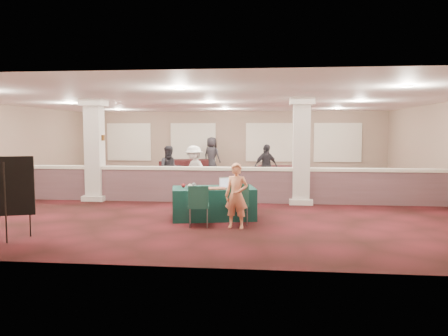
# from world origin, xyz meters

# --- Properties ---
(ground) EXTENTS (16.00, 16.00, 0.00)m
(ground) POSITION_xyz_m (0.00, 0.00, 0.00)
(ground) COLOR #461117
(ground) RESTS_ON ground
(wall_back) EXTENTS (16.00, 0.04, 3.20)m
(wall_back) POSITION_xyz_m (0.00, 8.00, 1.60)
(wall_back) COLOR gray
(wall_back) RESTS_ON ground
(wall_front) EXTENTS (16.00, 0.04, 3.20)m
(wall_front) POSITION_xyz_m (0.00, -8.00, 1.60)
(wall_front) COLOR gray
(wall_front) RESTS_ON ground
(ceiling) EXTENTS (16.00, 16.00, 0.02)m
(ceiling) POSITION_xyz_m (0.00, 0.00, 3.20)
(ceiling) COLOR white
(ceiling) RESTS_ON wall_back
(partition_wall) EXTENTS (15.60, 0.28, 1.10)m
(partition_wall) POSITION_xyz_m (0.00, -1.50, 0.57)
(partition_wall) COLOR brown
(partition_wall) RESTS_ON ground
(column_left) EXTENTS (0.72, 0.72, 3.20)m
(column_left) POSITION_xyz_m (-3.50, -1.50, 1.64)
(column_left) COLOR beige
(column_left) RESTS_ON ground
(column_right) EXTENTS (0.72, 0.72, 3.20)m
(column_right) POSITION_xyz_m (3.00, -1.50, 1.64)
(column_right) COLOR beige
(column_right) RESTS_ON ground
(sconce_left) EXTENTS (0.12, 0.12, 0.18)m
(sconce_left) POSITION_xyz_m (-3.78, -1.50, 2.00)
(sconce_left) COLOR brown
(sconce_left) RESTS_ON column_left
(sconce_right) EXTENTS (0.12, 0.12, 0.18)m
(sconce_right) POSITION_xyz_m (-3.22, -1.50, 2.00)
(sconce_right) COLOR brown
(sconce_right) RESTS_ON column_left
(near_table) EXTENTS (2.24, 1.44, 0.79)m
(near_table) POSITION_xyz_m (0.65, -4.03, 0.40)
(near_table) COLOR #0E3634
(near_table) RESTS_ON ground
(conf_chair_main) EXTENTS (0.57, 0.57, 0.98)m
(conf_chair_main) POSITION_xyz_m (1.32, -4.66, 0.58)
(conf_chair_main) COLOR #1D554B
(conf_chair_main) RESTS_ON ground
(conf_chair_side) EXTENTS (0.56, 0.56, 0.98)m
(conf_chair_side) POSITION_xyz_m (0.42, -5.02, 0.58)
(conf_chair_side) COLOR #1D554B
(conf_chair_side) RESTS_ON ground
(easel_board) EXTENTS (0.97, 0.60, 1.72)m
(easel_board) POSITION_xyz_m (-3.23, -6.61, 1.09)
(easel_board) COLOR black
(easel_board) RESTS_ON ground
(woman) EXTENTS (0.60, 0.46, 1.50)m
(woman) POSITION_xyz_m (1.31, -5.03, 0.75)
(woman) COLOR #F08C68
(woman) RESTS_ON ground
(far_table_front_left) EXTENTS (2.12, 1.34, 0.80)m
(far_table_front_left) POSITION_xyz_m (-2.50, 1.44, 0.40)
(far_table_front_left) COLOR black
(far_table_front_left) RESTS_ON ground
(far_table_front_center) EXTENTS (2.01, 1.05, 0.81)m
(far_table_front_center) POSITION_xyz_m (-1.77, 0.30, 0.40)
(far_table_front_center) COLOR black
(far_table_front_center) RESTS_ON ground
(far_table_front_right) EXTENTS (2.13, 1.43, 0.79)m
(far_table_front_right) POSITION_xyz_m (2.50, 1.97, 0.40)
(far_table_front_right) COLOR black
(far_table_front_right) RESTS_ON ground
(far_table_back_left) EXTENTS (1.81, 1.04, 0.70)m
(far_table_back_left) POSITION_xyz_m (-2.50, 6.47, 0.35)
(far_table_back_left) COLOR black
(far_table_back_left) RESTS_ON ground
(far_table_back_center) EXTENTS (2.03, 1.26, 0.77)m
(far_table_back_center) POSITION_xyz_m (-1.94, 6.50, 0.38)
(far_table_back_center) COLOR black
(far_table_back_center) RESTS_ON ground
(far_table_back_right) EXTENTS (1.98, 1.14, 0.76)m
(far_table_back_right) POSITION_xyz_m (2.50, 3.20, 0.38)
(far_table_back_right) COLOR black
(far_table_back_right) RESTS_ON ground
(attendee_a) EXTENTS (0.91, 0.69, 1.68)m
(attendee_a) POSITION_xyz_m (-1.50, 0.38, 0.84)
(attendee_a) COLOR black
(attendee_a) RESTS_ON ground
(attendee_b) EXTENTS (1.15, 1.09, 1.70)m
(attendee_b) POSITION_xyz_m (-0.56, 0.00, 0.85)
(attendee_b) COLOR beige
(attendee_b) RESTS_ON ground
(attendee_c) EXTENTS (1.10, 0.94, 1.70)m
(attendee_c) POSITION_xyz_m (1.91, 1.78, 0.85)
(attendee_c) COLOR black
(attendee_c) RESTS_ON ground
(attendee_d) EXTENTS (1.06, 0.87, 1.88)m
(attendee_d) POSITION_xyz_m (-0.88, 7.00, 0.94)
(attendee_d) COLOR black
(attendee_d) RESTS_ON ground
(laptop_base) EXTENTS (0.40, 0.32, 0.02)m
(laptop_base) POSITION_xyz_m (0.98, -4.01, 0.80)
(laptop_base) COLOR silver
(laptop_base) RESTS_ON near_table
(laptop_screen) EXTENTS (0.35, 0.09, 0.24)m
(laptop_screen) POSITION_xyz_m (0.95, -3.89, 0.93)
(laptop_screen) COLOR silver
(laptop_screen) RESTS_ON near_table
(screen_glow) EXTENTS (0.32, 0.07, 0.21)m
(screen_glow) POSITION_xyz_m (0.95, -3.90, 0.92)
(screen_glow) COLOR silver
(screen_glow) RESTS_ON near_table
(knitting) EXTENTS (0.49, 0.41, 0.03)m
(knitting) POSITION_xyz_m (0.76, -4.28, 0.81)
(knitting) COLOR #CE4D20
(knitting) RESTS_ON near_table
(yarn_cream) EXTENTS (0.12, 0.12, 0.12)m
(yarn_cream) POSITION_xyz_m (0.09, -4.26, 0.85)
(yarn_cream) COLOR beige
(yarn_cream) RESTS_ON near_table
(yarn_red) EXTENTS (0.11, 0.11, 0.11)m
(yarn_red) POSITION_xyz_m (-0.11, -4.14, 0.85)
(yarn_red) COLOR maroon
(yarn_red) RESTS_ON near_table
(yarn_grey) EXTENTS (0.11, 0.11, 0.11)m
(yarn_grey) POSITION_xyz_m (0.14, -4.00, 0.85)
(yarn_grey) COLOR #4B4C50
(yarn_grey) RESTS_ON near_table
(scissors) EXTENTS (0.13, 0.06, 0.01)m
(scissors) POSITION_xyz_m (1.40, -4.18, 0.80)
(scissors) COLOR red
(scissors) RESTS_ON near_table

